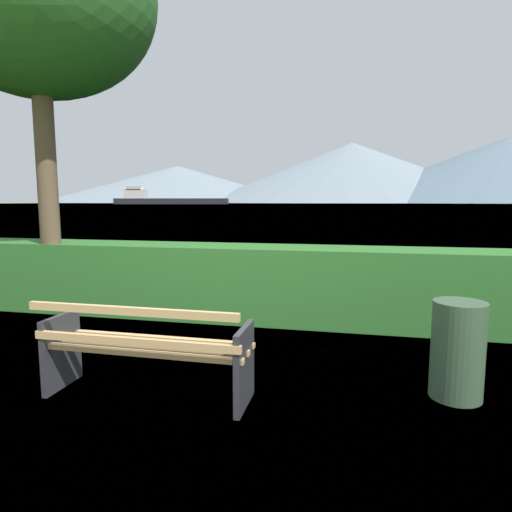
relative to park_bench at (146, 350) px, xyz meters
The scene contains 7 objects.
ground_plane 0.43m from the park_bench, 89.61° to the left, with size 1400.00×1400.00×0.00m, color olive.
water_surface 307.91m from the park_bench, 90.00° to the left, with size 620.00×620.00×0.00m, color #6B8EA3.
park_bench is the anchor object (origin of this frame).
hedge_row 2.72m from the park_bench, 89.99° to the left, with size 9.62×0.90×1.06m, color #2D6B28.
trash_bin 2.69m from the park_bench, 12.65° to the left, with size 0.44×0.44×0.85m, color #385138.
cargo_ship_large 281.36m from the park_bench, 114.45° to the left, with size 72.93×20.52×11.25m.
distant_hills 593.40m from the park_bench, 87.86° to the left, with size 843.43×446.36×79.82m.
Camera 1 is at (1.70, -3.36, 1.70)m, focal length 30.39 mm.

